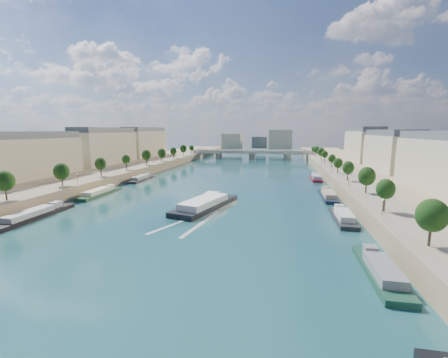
% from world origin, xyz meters
% --- Properties ---
extents(ground, '(700.00, 700.00, 0.00)m').
position_xyz_m(ground, '(0.00, 100.00, 0.00)').
color(ground, '#0D2F3A').
rests_on(ground, ground).
extents(quay_left, '(44.00, 520.00, 5.00)m').
position_xyz_m(quay_left, '(-72.00, 100.00, 2.50)').
color(quay_left, '#9E8460').
rests_on(quay_left, ground).
extents(quay_right, '(44.00, 520.00, 5.00)m').
position_xyz_m(quay_right, '(72.00, 100.00, 2.50)').
color(quay_right, '#9E8460').
rests_on(quay_right, ground).
extents(pave_left, '(14.00, 520.00, 0.10)m').
position_xyz_m(pave_left, '(-57.00, 100.00, 5.05)').
color(pave_left, gray).
rests_on(pave_left, quay_left).
extents(pave_right, '(14.00, 520.00, 0.10)m').
position_xyz_m(pave_right, '(57.00, 100.00, 5.05)').
color(pave_right, gray).
rests_on(pave_right, quay_right).
extents(trees_left, '(4.80, 268.80, 8.26)m').
position_xyz_m(trees_left, '(-55.00, 102.00, 10.48)').
color(trees_left, '#382B1E').
rests_on(trees_left, ground).
extents(trees_right, '(4.80, 268.80, 8.26)m').
position_xyz_m(trees_right, '(55.00, 110.00, 10.48)').
color(trees_right, '#382B1E').
rests_on(trees_right, ground).
extents(lamps_left, '(0.36, 200.36, 4.28)m').
position_xyz_m(lamps_left, '(-52.50, 90.00, 7.78)').
color(lamps_left, black).
rests_on(lamps_left, ground).
extents(lamps_right, '(0.36, 200.36, 4.28)m').
position_xyz_m(lamps_right, '(52.50, 105.00, 7.78)').
color(lamps_right, black).
rests_on(lamps_right, ground).
extents(buildings_left, '(16.00, 226.00, 23.20)m').
position_xyz_m(buildings_left, '(-85.00, 112.00, 16.45)').
color(buildings_left, '#B7AC8D').
rests_on(buildings_left, ground).
extents(buildings_right, '(16.00, 226.00, 23.20)m').
position_xyz_m(buildings_right, '(85.00, 112.00, 16.45)').
color(buildings_right, '#B7AC8D').
rests_on(buildings_right, ground).
extents(skyline, '(79.00, 42.00, 22.00)m').
position_xyz_m(skyline, '(3.19, 319.52, 14.66)').
color(skyline, '#B7AC8D').
rests_on(skyline, ground).
extents(bridge, '(112.00, 12.00, 8.15)m').
position_xyz_m(bridge, '(0.00, 245.00, 5.08)').
color(bridge, '#C1B79E').
rests_on(bridge, ground).
extents(tour_barge, '(17.57, 33.48, 4.37)m').
position_xyz_m(tour_barge, '(2.09, 61.84, 1.30)').
color(tour_barge, black).
rests_on(tour_barge, ground).
extents(wake, '(14.53, 25.88, 0.04)m').
position_xyz_m(wake, '(2.09, 45.35, 0.02)').
color(wake, silver).
rests_on(wake, ground).
extents(moored_barges_left, '(5.00, 159.26, 3.60)m').
position_xyz_m(moored_barges_left, '(-45.50, 42.15, 0.84)').
color(moored_barges_left, '#191938').
rests_on(moored_barges_left, ground).
extents(moored_barges_right, '(5.00, 165.25, 3.60)m').
position_xyz_m(moored_barges_right, '(45.50, 54.42, 0.84)').
color(moored_barges_right, black).
rests_on(moored_barges_right, ground).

